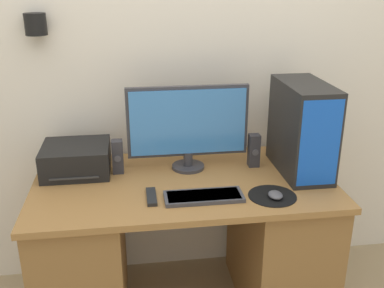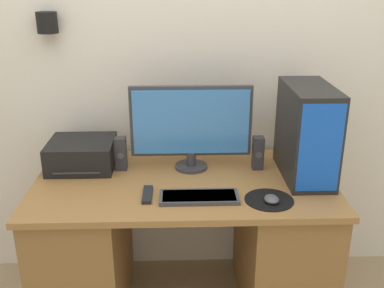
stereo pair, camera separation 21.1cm
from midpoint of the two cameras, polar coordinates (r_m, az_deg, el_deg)
wall_back at (r=2.43m, az=-5.04°, el=12.61°), size 6.40×0.16×2.70m
desk at (r=2.36m, az=-3.63°, el=-12.72°), size 1.44×0.77×0.76m
monitor at (r=2.23m, az=-3.23°, el=2.46°), size 0.61×0.17×0.43m
keyboard at (r=2.00m, az=-1.53°, el=-6.74°), size 0.35×0.14×0.02m
mousepad at (r=2.04m, az=7.25°, el=-6.62°), size 0.22×0.22×0.00m
mouse at (r=2.01m, az=7.61°, el=-6.51°), size 0.06×0.08×0.03m
computer_tower at (r=2.24m, az=11.24°, el=1.90°), size 0.21×0.44×0.45m
printer at (r=2.34m, az=-17.00°, el=-1.88°), size 0.33×0.30×0.14m
speaker_left at (r=2.28m, az=-12.06°, el=-1.63°), size 0.05×0.06×0.17m
speaker_right at (r=2.31m, az=5.30°, el=-0.87°), size 0.05×0.06×0.17m
remote_control at (r=2.03m, az=-8.17°, el=-6.71°), size 0.04×0.16×0.02m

